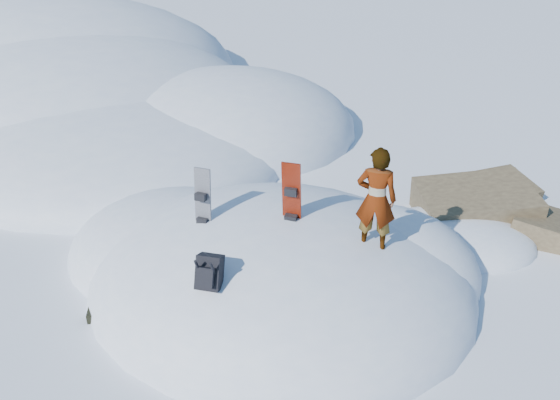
% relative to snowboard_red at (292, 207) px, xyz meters
% --- Properties ---
extents(ground, '(120.00, 120.00, 0.00)m').
position_rel_snowboard_red_xyz_m(ground, '(-0.23, 0.06, -1.69)').
color(ground, white).
rests_on(ground, ground).
extents(snow_mound, '(8.00, 6.00, 3.00)m').
position_rel_snowboard_red_xyz_m(snow_mound, '(-0.40, 0.30, -1.69)').
color(snow_mound, white).
rests_on(snow_mound, ground).
extents(snow_ridge, '(21.50, 18.50, 6.40)m').
position_rel_snowboard_red_xyz_m(snow_ridge, '(-10.66, 9.91, -1.69)').
color(snow_ridge, white).
rests_on(snow_ridge, ground).
extents(rock_outcrop, '(4.68, 4.41, 1.68)m').
position_rel_snowboard_red_xyz_m(rock_outcrop, '(3.49, 3.07, -1.67)').
color(rock_outcrop, brown).
rests_on(rock_outcrop, ground).
extents(snowboard_red, '(0.33, 0.25, 1.71)m').
position_rel_snowboard_red_xyz_m(snowboard_red, '(0.00, 0.00, 0.00)').
color(snowboard_red, '#AF2209').
rests_on(snowboard_red, snow_mound).
extents(snowboard_dark, '(0.31, 0.23, 1.56)m').
position_rel_snowboard_red_xyz_m(snowboard_dark, '(-1.48, -0.27, -0.12)').
color(snowboard_dark, black).
rests_on(snowboard_dark, snow_mound).
extents(backpack, '(0.36, 0.47, 0.61)m').
position_rel_snowboard_red_xyz_m(backpack, '(-0.85, -1.72, -0.29)').
color(backpack, black).
rests_on(backpack, snow_mound).
extents(gear_pile, '(0.80, 0.62, 0.21)m').
position_rel_snowboard_red_xyz_m(gear_pile, '(-2.82, -1.42, -1.59)').
color(gear_pile, black).
rests_on(gear_pile, ground).
extents(person, '(0.64, 0.43, 1.73)m').
position_rel_snowboard_red_xyz_m(person, '(1.38, -0.20, 0.42)').
color(person, slate).
rests_on(person, snow_mound).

